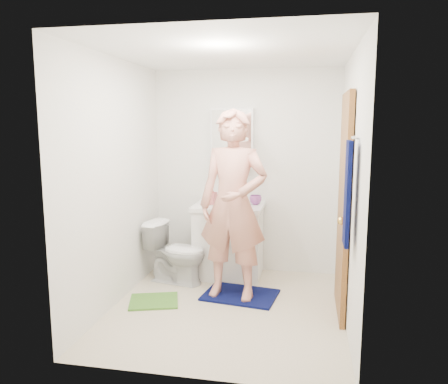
# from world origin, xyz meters

# --- Properties ---
(floor) EXTENTS (2.20, 2.40, 0.02)m
(floor) POSITION_xyz_m (0.00, 0.00, -0.01)
(floor) COLOR beige
(floor) RESTS_ON ground
(ceiling) EXTENTS (2.20, 2.40, 0.02)m
(ceiling) POSITION_xyz_m (0.00, 0.00, 2.41)
(ceiling) COLOR white
(ceiling) RESTS_ON ground
(wall_back) EXTENTS (2.20, 0.02, 2.40)m
(wall_back) POSITION_xyz_m (0.00, 1.21, 1.20)
(wall_back) COLOR white
(wall_back) RESTS_ON ground
(wall_front) EXTENTS (2.20, 0.02, 2.40)m
(wall_front) POSITION_xyz_m (0.00, -1.21, 1.20)
(wall_front) COLOR white
(wall_front) RESTS_ON ground
(wall_left) EXTENTS (0.02, 2.40, 2.40)m
(wall_left) POSITION_xyz_m (-1.11, 0.00, 1.20)
(wall_left) COLOR white
(wall_left) RESTS_ON ground
(wall_right) EXTENTS (0.02, 2.40, 2.40)m
(wall_right) POSITION_xyz_m (1.11, 0.00, 1.20)
(wall_right) COLOR white
(wall_right) RESTS_ON ground
(vanity_cabinet) EXTENTS (0.75, 0.55, 0.80)m
(vanity_cabinet) POSITION_xyz_m (-0.15, 0.91, 0.40)
(vanity_cabinet) COLOR white
(vanity_cabinet) RESTS_ON floor
(countertop) EXTENTS (0.79, 0.59, 0.05)m
(countertop) POSITION_xyz_m (-0.15, 0.91, 0.83)
(countertop) COLOR white
(countertop) RESTS_ON vanity_cabinet
(sink_basin) EXTENTS (0.40, 0.40, 0.03)m
(sink_basin) POSITION_xyz_m (-0.15, 0.91, 0.84)
(sink_basin) COLOR white
(sink_basin) RESTS_ON countertop
(faucet) EXTENTS (0.03, 0.03, 0.12)m
(faucet) POSITION_xyz_m (-0.15, 1.09, 0.91)
(faucet) COLOR silver
(faucet) RESTS_ON countertop
(medicine_cabinet) EXTENTS (0.50, 0.12, 0.70)m
(medicine_cabinet) POSITION_xyz_m (-0.15, 1.14, 1.60)
(medicine_cabinet) COLOR white
(medicine_cabinet) RESTS_ON wall_back
(mirror_panel) EXTENTS (0.46, 0.01, 0.66)m
(mirror_panel) POSITION_xyz_m (-0.15, 1.08, 1.60)
(mirror_panel) COLOR white
(mirror_panel) RESTS_ON wall_back
(door) EXTENTS (0.05, 0.80, 2.05)m
(door) POSITION_xyz_m (1.07, 0.15, 1.02)
(door) COLOR #945C28
(door) RESTS_ON ground
(door_knob) EXTENTS (0.07, 0.07, 0.07)m
(door_knob) POSITION_xyz_m (1.03, -0.17, 0.95)
(door_knob) COLOR gold
(door_knob) RESTS_ON door
(towel) EXTENTS (0.03, 0.24, 0.80)m
(towel) POSITION_xyz_m (1.03, -0.57, 1.25)
(towel) COLOR #060C3F
(towel) RESTS_ON wall_right
(towel_hook) EXTENTS (0.06, 0.02, 0.02)m
(towel_hook) POSITION_xyz_m (1.07, -0.57, 1.67)
(towel_hook) COLOR silver
(towel_hook) RESTS_ON wall_right
(toilet) EXTENTS (0.74, 0.51, 0.69)m
(toilet) POSITION_xyz_m (-0.69, 0.61, 0.34)
(toilet) COLOR white
(toilet) RESTS_ON floor
(bath_mat) EXTENTS (0.80, 0.63, 0.02)m
(bath_mat) POSITION_xyz_m (0.08, 0.33, 0.01)
(bath_mat) COLOR #060C3F
(bath_mat) RESTS_ON floor
(green_rug) EXTENTS (0.57, 0.53, 0.02)m
(green_rug) POSITION_xyz_m (-0.75, 0.01, 0.01)
(green_rug) COLOR #4C882D
(green_rug) RESTS_ON floor
(soap_dispenser) EXTENTS (0.12, 0.12, 0.21)m
(soap_dispenser) POSITION_xyz_m (-0.34, 0.90, 0.96)
(soap_dispenser) COLOR #C45B5C
(soap_dispenser) RESTS_ON countertop
(toothbrush_cup) EXTENTS (0.15, 0.15, 0.11)m
(toothbrush_cup) POSITION_xyz_m (0.15, 0.98, 0.90)
(toothbrush_cup) COLOR #8C4394
(toothbrush_cup) RESTS_ON countertop
(man) EXTENTS (0.74, 0.54, 1.90)m
(man) POSITION_xyz_m (0.01, 0.27, 0.97)
(man) COLOR tan
(man) RESTS_ON bath_mat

